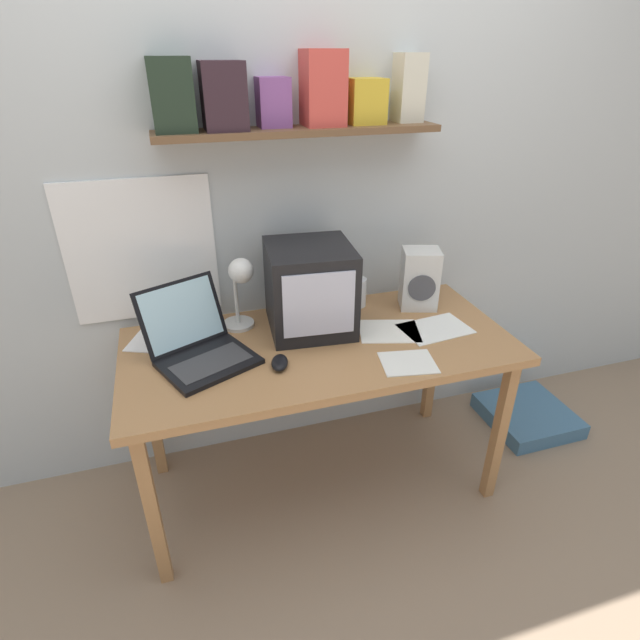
{
  "coord_description": "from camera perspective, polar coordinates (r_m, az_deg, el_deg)",
  "views": [
    {
      "loc": [
        -0.49,
        -1.6,
        1.75
      ],
      "look_at": [
        0.0,
        0.0,
        0.85
      ],
      "focal_mm": 28.0,
      "sensor_mm": 36.0,
      "label": 1
    }
  ],
  "objects": [
    {
      "name": "ground_plane",
      "position": [
        2.42,
        0.0,
        -17.9
      ],
      "size": [
        12.0,
        12.0,
        0.0
      ],
      "primitive_type": "plane",
      "color": "gray"
    },
    {
      "name": "back_wall",
      "position": [
        2.12,
        -3.55,
        16.31
      ],
      "size": [
        5.6,
        0.24,
        2.6
      ],
      "color": "#B9C0C3",
      "rests_on": "ground_plane"
    },
    {
      "name": "corner_desk",
      "position": [
        1.99,
        0.0,
        -4.26
      ],
      "size": [
        1.51,
        0.7,
        0.75
      ],
      "color": "#AA7748",
      "rests_on": "ground_plane"
    },
    {
      "name": "crt_monitor",
      "position": [
        1.99,
        -1.11,
        3.65
      ],
      "size": [
        0.36,
        0.37,
        0.35
      ],
      "rotation": [
        0.0,
        0.0,
        -0.09
      ],
      "color": "black",
      "rests_on": "corner_desk"
    },
    {
      "name": "laptop",
      "position": [
        1.89,
        -13.9,
        -2.37
      ],
      "size": [
        0.43,
        0.45,
        0.26
      ],
      "rotation": [
        0.0,
        0.0,
        0.42
      ],
      "color": "black",
      "rests_on": "corner_desk"
    },
    {
      "name": "desk_lamp",
      "position": [
        1.97,
        -9.11,
        4.15
      ],
      "size": [
        0.13,
        0.17,
        0.31
      ],
      "rotation": [
        0.0,
        0.0,
        0.36
      ],
      "color": "silver",
      "rests_on": "corner_desk"
    },
    {
      "name": "juice_glass",
      "position": [
        2.22,
        4.28,
        3.05
      ],
      "size": [
        0.08,
        0.08,
        0.13
      ],
      "color": "white",
      "rests_on": "corner_desk"
    },
    {
      "name": "space_heater",
      "position": [
        2.22,
        11.31,
        4.63
      ],
      "size": [
        0.19,
        0.17,
        0.26
      ],
      "rotation": [
        0.0,
        0.0,
        -0.32
      ],
      "color": "silver",
      "rests_on": "corner_desk"
    },
    {
      "name": "computer_mouse",
      "position": [
        1.81,
        -4.63,
        -4.87
      ],
      "size": [
        0.09,
        0.12,
        0.03
      ],
      "rotation": [
        0.0,
        0.0,
        -0.28
      ],
      "color": "black",
      "rests_on": "corner_desk"
    },
    {
      "name": "loose_paper_near_laptop",
      "position": [
        2.1,
        13.03,
        -0.97
      ],
      "size": [
        0.29,
        0.22,
        0.0
      ],
      "rotation": [
        0.0,
        0.0,
        0.11
      ],
      "color": "white",
      "rests_on": "corner_desk"
    },
    {
      "name": "printed_handout",
      "position": [
        2.04,
        7.95,
        -1.32
      ],
      "size": [
        0.28,
        0.25,
        0.0
      ],
      "rotation": [
        0.0,
        0.0,
        -0.28
      ],
      "color": "white",
      "rests_on": "corner_desk"
    },
    {
      "name": "loose_paper_near_monitor",
      "position": [
        2.06,
        -18.03,
        -2.26
      ],
      "size": [
        0.26,
        0.25,
        0.0
      ],
      "rotation": [
        0.0,
        0.0,
        -0.41
      ],
      "color": "white",
      "rests_on": "corner_desk"
    },
    {
      "name": "open_notebook",
      "position": [
        1.85,
        10.03,
        -4.83
      ],
      "size": [
        0.22,
        0.19,
        0.0
      ],
      "rotation": [
        0.0,
        0.0,
        -0.18
      ],
      "color": "white",
      "rests_on": "corner_desk"
    },
    {
      "name": "floor_cushion",
      "position": [
        2.92,
        22.6,
        -10.03
      ],
      "size": [
        0.42,
        0.42,
        0.08
      ],
      "color": "teal",
      "rests_on": "ground_plane"
    }
  ]
}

